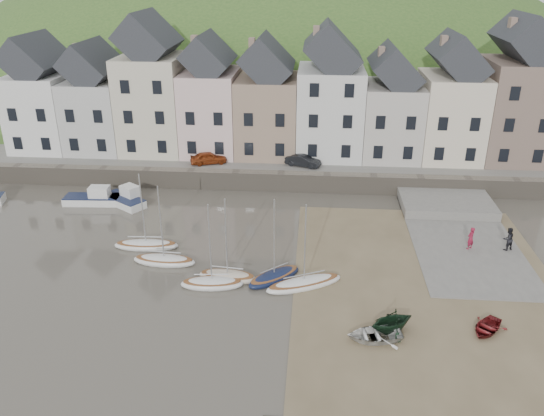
# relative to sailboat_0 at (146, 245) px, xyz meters

# --- Properties ---
(ground) EXTENTS (160.00, 160.00, 0.00)m
(ground) POSITION_rel_sailboat_0_xyz_m (9.61, -4.40, -0.26)
(ground) COLOR #4A443A
(ground) RESTS_ON ground
(quay_land) EXTENTS (90.00, 30.00, 1.50)m
(quay_land) POSITION_rel_sailboat_0_xyz_m (9.61, 27.60, 0.49)
(quay_land) COLOR #355A24
(quay_land) RESTS_ON ground
(quay_street) EXTENTS (70.00, 7.00, 0.10)m
(quay_street) POSITION_rel_sailboat_0_xyz_m (9.61, 16.10, 1.29)
(quay_street) COLOR slate
(quay_street) RESTS_ON quay_land
(seawall) EXTENTS (70.00, 1.20, 1.80)m
(seawall) POSITION_rel_sailboat_0_xyz_m (9.61, 12.60, 0.64)
(seawall) COLOR slate
(seawall) RESTS_ON ground
(beach) EXTENTS (18.00, 26.00, 0.06)m
(beach) POSITION_rel_sailboat_0_xyz_m (20.61, -4.40, -0.23)
(beach) COLOR brown
(beach) RESTS_ON ground
(slipway) EXTENTS (8.00, 18.00, 0.12)m
(slipway) POSITION_rel_sailboat_0_xyz_m (24.61, 3.60, -0.20)
(slipway) COLOR slate
(slipway) RESTS_ON ground
(hillside) EXTENTS (134.40, 84.00, 84.00)m
(hillside) POSITION_rel_sailboat_0_xyz_m (4.62, 55.60, -18.25)
(hillside) COLOR #355A24
(hillside) RESTS_ON ground
(townhouse_terrace) EXTENTS (61.05, 8.00, 13.93)m
(townhouse_terrace) POSITION_rel_sailboat_0_xyz_m (11.37, 19.60, 7.06)
(townhouse_terrace) COLOR white
(townhouse_terrace) RESTS_ON quay_land
(sailboat_0) EXTENTS (5.05, 1.76, 6.32)m
(sailboat_0) POSITION_rel_sailboat_0_xyz_m (0.00, 0.00, 0.00)
(sailboat_0) COLOR white
(sailboat_0) RESTS_ON ground
(sailboat_1) EXTENTS (4.73, 1.75, 6.32)m
(sailboat_1) POSITION_rel_sailboat_0_xyz_m (2.01, -2.23, 0.00)
(sailboat_1) COLOR white
(sailboat_1) RESTS_ON ground
(sailboat_2) EXTENTS (4.24, 1.94, 6.32)m
(sailboat_2) POSITION_rel_sailboat_0_xyz_m (6.98, -4.07, 0.00)
(sailboat_2) COLOR beige
(sailboat_2) RESTS_ON ground
(sailboat_3) EXTENTS (4.41, 1.90, 6.32)m
(sailboat_3) POSITION_rel_sailboat_0_xyz_m (6.06, -5.05, 0.00)
(sailboat_3) COLOR white
(sailboat_3) RESTS_ON ground
(sailboat_4) EXTENTS (5.63, 3.69, 6.32)m
(sailboat_4) POSITION_rel_sailboat_0_xyz_m (12.29, -4.57, -0.00)
(sailboat_4) COLOR white
(sailboat_4) RESTS_ON ground
(sailboat_5) EXTENTS (4.18, 3.98, 6.32)m
(sailboat_5) POSITION_rel_sailboat_0_xyz_m (10.21, -3.88, 0.00)
(sailboat_5) COLOR #131C3B
(sailboat_5) RESTS_ON ground
(motorboat_0) EXTENTS (5.16, 2.01, 1.70)m
(motorboat_0) POSITION_rel_sailboat_0_xyz_m (-7.14, 7.92, 0.32)
(motorboat_0) COLOR white
(motorboat_0) RESTS_ON ground
(motorboat_2) EXTENTS (4.68, 3.97, 1.70)m
(motorboat_2) POSITION_rel_sailboat_0_xyz_m (-4.29, 8.00, 0.32)
(motorboat_2) COLOR white
(motorboat_2) RESTS_ON ground
(rowboat_white) EXTENTS (3.54, 2.75, 0.67)m
(rowboat_white) POSITION_rel_sailboat_0_xyz_m (16.52, -10.04, 0.14)
(rowboat_white) COLOR silver
(rowboat_white) RESTS_ON beach
(rowboat_green) EXTENTS (3.56, 3.39, 1.46)m
(rowboat_green) POSITION_rel_sailboat_0_xyz_m (17.60, -9.15, 0.53)
(rowboat_green) COLOR black
(rowboat_green) RESTS_ON beach
(rowboat_red) EXTENTS (3.09, 3.22, 0.54)m
(rowboat_red) POSITION_rel_sailboat_0_xyz_m (23.26, -8.73, 0.07)
(rowboat_red) COLOR maroon
(rowboat_red) RESTS_ON beach
(person_red) EXTENTS (0.78, 0.75, 1.80)m
(person_red) POSITION_rel_sailboat_0_xyz_m (24.76, 1.62, 0.76)
(person_red) COLOR maroon
(person_red) RESTS_ON slipway
(person_dark) EXTENTS (1.10, 0.99, 1.84)m
(person_dark) POSITION_rel_sailboat_0_xyz_m (27.55, 1.70, 0.78)
(person_dark) COLOR black
(person_dark) RESTS_ON slipway
(car_left) EXTENTS (3.91, 2.55, 1.24)m
(car_left) POSITION_rel_sailboat_0_xyz_m (2.11, 15.10, 1.96)
(car_left) COLOR #8E3714
(car_left) RESTS_ON quay_street
(car_right) EXTENTS (3.73, 2.32, 1.16)m
(car_right) POSITION_rel_sailboat_0_xyz_m (11.62, 15.10, 1.92)
(car_right) COLOR black
(car_right) RESTS_ON quay_street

